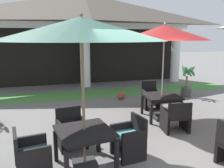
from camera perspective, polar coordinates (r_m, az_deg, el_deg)
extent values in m
plane|color=slate|center=(4.73, 10.37, -19.16)|extent=(60.00, 60.00, 0.00)
cylinder|color=white|center=(11.42, -6.61, 6.40)|extent=(0.48, 0.48, 2.83)
cylinder|color=white|center=(13.18, 15.29, 6.73)|extent=(0.48, 0.48, 2.83)
cube|color=white|center=(11.40, -6.79, 14.12)|extent=(10.71, 0.70, 0.24)
pyramid|color=#665B51|center=(11.46, -6.89, 18.02)|extent=(11.11, 2.68, 1.32)
cube|color=black|center=(12.31, -7.32, 6.74)|extent=(10.51, 0.16, 2.83)
cube|color=#47843D|center=(10.07, -4.88, -2.38)|extent=(12.91, 1.62, 0.01)
cube|color=black|center=(7.06, 12.08, -2.87)|extent=(1.11, 1.11, 0.05)
cube|color=black|center=(7.08, 12.06, -3.35)|extent=(1.02, 1.02, 0.07)
cube|color=black|center=(6.60, 9.59, -7.30)|extent=(0.08, 0.08, 0.59)
cube|color=black|center=(6.94, 16.86, -6.72)|extent=(0.08, 0.08, 0.59)
cube|color=black|center=(7.44, 7.39, -5.09)|extent=(0.08, 0.08, 0.59)
cube|color=black|center=(7.74, 13.96, -4.69)|extent=(0.08, 0.08, 0.59)
cube|color=#2D2D2D|center=(7.24, 11.87, -7.77)|extent=(0.54, 0.54, 0.09)
cylinder|color=beige|center=(6.95, 12.27, 1.59)|extent=(0.04, 0.04, 2.48)
cone|color=maroon|center=(6.85, 12.73, 12.22)|extent=(2.53, 2.53, 0.43)
sphere|color=beige|center=(6.86, 12.82, 14.25)|extent=(0.06, 0.06, 0.06)
cube|color=black|center=(8.04, 9.49, -3.05)|extent=(0.59, 0.63, 0.07)
cube|color=teal|center=(8.03, 9.51, -2.64)|extent=(0.55, 0.58, 0.05)
cube|color=black|center=(8.23, 8.99, -0.79)|extent=(0.53, 0.13, 0.47)
cube|color=black|center=(8.14, 11.10, -3.62)|extent=(0.13, 0.57, 0.63)
cube|color=black|center=(8.00, 7.82, -3.79)|extent=(0.13, 0.57, 0.63)
cube|color=black|center=(7.94, 11.62, -4.97)|extent=(0.06, 0.06, 0.37)
cube|color=black|center=(7.80, 8.38, -5.17)|extent=(0.06, 0.06, 0.37)
cube|color=black|center=(8.41, 10.43, -4.02)|extent=(0.06, 0.06, 0.37)
cube|color=black|center=(8.27, 7.35, -4.18)|extent=(0.06, 0.06, 0.37)
cube|color=black|center=(6.25, 15.23, -7.55)|extent=(0.67, 0.63, 0.07)
cube|color=teal|center=(6.23, 15.26, -7.03)|extent=(0.62, 0.58, 0.05)
cube|color=black|center=(5.96, 16.34, -6.30)|extent=(0.61, 0.14, 0.37)
cube|color=black|center=(6.18, 12.75, -8.64)|extent=(0.13, 0.56, 0.61)
cube|color=black|center=(6.40, 17.52, -8.19)|extent=(0.13, 0.56, 0.61)
cube|color=black|center=(6.44, 11.95, -8.90)|extent=(0.06, 0.06, 0.37)
cube|color=black|center=(6.65, 16.44, -8.48)|extent=(0.06, 0.06, 0.37)
cube|color=black|center=(6.00, 13.65, -10.50)|extent=(0.06, 0.06, 0.37)
cube|color=black|center=(6.23, 18.41, -9.97)|extent=(0.06, 0.06, 0.37)
cube|color=black|center=(4.34, -6.85, -11.35)|extent=(1.09, 1.09, 0.05)
cube|color=black|center=(4.37, -6.83, -12.06)|extent=(1.00, 1.00, 0.07)
cube|color=black|center=(4.29, 1.14, -17.55)|extent=(0.08, 0.08, 0.62)
cube|color=black|center=(4.81, -13.64, -14.55)|extent=(0.08, 0.08, 0.62)
cube|color=black|center=(5.03, -3.38, -13.05)|extent=(0.08, 0.08, 0.62)
cube|color=#2D2D2D|center=(4.64, -6.65, -19.02)|extent=(0.44, 0.44, 0.09)
cylinder|color=olive|center=(4.17, -7.02, -4.64)|extent=(0.05, 0.05, 2.49)
cone|color=#33594C|center=(4.01, -7.48, 13.27)|extent=(2.83, 2.83, 0.40)
sphere|color=olive|center=(4.03, -7.56, 16.51)|extent=(0.06, 0.06, 0.06)
cube|color=black|center=(4.79, 3.91, -12.93)|extent=(0.61, 0.64, 0.07)
cube|color=teal|center=(4.77, 3.92, -12.27)|extent=(0.57, 0.59, 0.05)
cube|color=black|center=(4.82, 6.59, -9.89)|extent=(0.14, 0.57, 0.39)
cube|color=black|center=(4.63, 5.51, -15.24)|extent=(0.54, 0.14, 0.64)
cube|color=black|center=(5.04, 2.43, -12.84)|extent=(0.54, 0.14, 0.64)
cube|color=black|center=(4.59, 2.70, -17.25)|extent=(0.06, 0.06, 0.38)
cube|color=black|center=(5.00, -0.08, -14.70)|extent=(0.06, 0.06, 0.38)
cube|color=black|center=(4.80, 8.02, -15.96)|extent=(0.06, 0.06, 0.38)
cube|color=black|center=(5.20, 4.89, -13.68)|extent=(0.06, 0.06, 0.38)
cube|color=black|center=(5.27, -9.85, -10.96)|extent=(0.65, 0.64, 0.07)
cube|color=teal|center=(5.25, -9.88, -10.35)|extent=(0.60, 0.59, 0.05)
cube|color=black|center=(5.43, -10.65, -7.60)|extent=(0.58, 0.14, 0.42)
cube|color=black|center=(5.38, -7.01, -11.53)|extent=(0.14, 0.56, 0.61)
cube|color=black|center=(5.26, -12.69, -12.28)|extent=(0.14, 0.56, 0.61)
cube|color=black|center=(5.21, -6.20, -13.77)|extent=(0.06, 0.06, 0.36)
cube|color=black|center=(5.09, -11.93, -14.60)|extent=(0.06, 0.06, 0.36)
cube|color=black|center=(5.64, -7.85, -11.75)|extent=(0.06, 0.06, 0.36)
cube|color=black|center=(5.53, -13.11, -12.44)|extent=(0.06, 0.06, 0.36)
cube|color=black|center=(4.31, -18.82, -16.41)|extent=(0.62, 0.64, 0.07)
cube|color=teal|center=(4.29, -18.87, -15.70)|extent=(0.57, 0.59, 0.05)
cube|color=black|center=(4.20, -22.57, -13.69)|extent=(0.14, 0.57, 0.43)
cube|color=black|center=(4.59, -19.12, -15.80)|extent=(0.55, 0.14, 0.69)
cube|color=black|center=(4.12, -18.33, -19.03)|extent=(0.55, 0.14, 0.69)
cube|color=black|center=(4.67, -15.87, -17.15)|extent=(0.06, 0.06, 0.39)
cube|color=black|center=(4.64, -22.14, -17.78)|extent=(0.06, 0.06, 0.39)
cube|color=black|center=(5.09, 24.25, -15.38)|extent=(0.06, 0.06, 0.37)
cylinder|color=#47423D|center=(10.02, 17.68, -1.83)|extent=(0.41, 0.41, 0.39)
cylinder|color=brown|center=(9.94, 17.82, 0.57)|extent=(0.07, 0.07, 0.46)
ellipsoid|color=#387F42|center=(10.00, 18.77, 3.09)|extent=(0.16, 0.46, 0.47)
ellipsoid|color=#387F42|center=(10.03, 18.03, 3.01)|extent=(0.37, 0.32, 0.42)
ellipsoid|color=#387F42|center=(9.94, 17.42, 2.99)|extent=(0.33, 0.20, 0.41)
ellipsoid|color=#387F42|center=(9.80, 17.17, 3.06)|extent=(0.15, 0.40, 0.48)
ellipsoid|color=#387F42|center=(9.73, 18.18, 2.85)|extent=(0.39, 0.23, 0.45)
ellipsoid|color=#387F42|center=(9.81, 19.23, 2.59)|extent=(0.46, 0.40, 0.38)
ellipsoid|color=brown|center=(9.15, 2.26, -2.77)|extent=(0.33, 0.33, 0.31)
sphere|color=brown|center=(9.11, 2.27, -1.59)|extent=(0.08, 0.08, 0.08)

